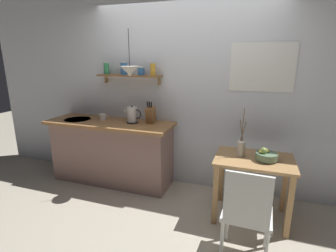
# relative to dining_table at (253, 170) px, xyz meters

# --- Properties ---
(ground_plane) EXTENTS (14.00, 14.00, 0.00)m
(ground_plane) POSITION_rel_dining_table_xyz_m (-0.98, -0.03, -0.59)
(ground_plane) COLOR #BCB29E
(back_wall) EXTENTS (6.80, 0.11, 2.70)m
(back_wall) POSITION_rel_dining_table_xyz_m (-0.78, 0.62, 0.76)
(back_wall) COLOR silver
(back_wall) RESTS_ON ground_plane
(kitchen_counter) EXTENTS (1.83, 0.63, 0.92)m
(kitchen_counter) POSITION_rel_dining_table_xyz_m (-1.98, 0.29, -0.12)
(kitchen_counter) COLOR gray
(kitchen_counter) RESTS_ON ground_plane
(wall_shelf) EXTENTS (0.94, 0.20, 0.31)m
(wall_shelf) POSITION_rel_dining_table_xyz_m (-1.74, 0.46, 1.01)
(wall_shelf) COLOR brown
(dining_table) EXTENTS (0.84, 0.61, 0.73)m
(dining_table) POSITION_rel_dining_table_xyz_m (0.00, 0.00, 0.00)
(dining_table) COLOR tan
(dining_table) RESTS_ON ground_plane
(dining_chair_near) EXTENTS (0.45, 0.40, 0.92)m
(dining_chair_near) POSITION_rel_dining_table_xyz_m (-0.03, -0.73, -0.08)
(dining_chair_near) COLOR white
(dining_chair_near) RESTS_ON ground_plane
(fruit_bowl) EXTENTS (0.23, 0.23, 0.15)m
(fruit_bowl) POSITION_rel_dining_table_xyz_m (0.11, -0.03, 0.20)
(fruit_bowl) COLOR slate
(fruit_bowl) RESTS_ON dining_table
(twig_vase) EXTENTS (0.08, 0.08, 0.55)m
(twig_vase) POSITION_rel_dining_table_xyz_m (-0.15, 0.02, 0.24)
(twig_vase) COLOR #B7B2A8
(twig_vase) RESTS_ON dining_table
(electric_kettle) EXTENTS (0.25, 0.16, 0.24)m
(electric_kettle) POSITION_rel_dining_table_xyz_m (-1.64, 0.31, 0.44)
(electric_kettle) COLOR black
(electric_kettle) RESTS_ON kitchen_counter
(knife_block) EXTENTS (0.10, 0.17, 0.31)m
(knife_block) POSITION_rel_dining_table_xyz_m (-1.39, 0.38, 0.46)
(knife_block) COLOR brown
(knife_block) RESTS_ON kitchen_counter
(coffee_mug_by_sink) EXTENTS (0.12, 0.08, 0.09)m
(coffee_mug_by_sink) POSITION_rel_dining_table_xyz_m (-2.12, 0.33, 0.38)
(coffee_mug_by_sink) COLOR white
(coffee_mug_by_sink) RESTS_ON kitchen_counter
(pendant_lamp) EXTENTS (0.24, 0.24, 0.56)m
(pendant_lamp) POSITION_rel_dining_table_xyz_m (-1.56, 0.13, 1.05)
(pendant_lamp) COLOR black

